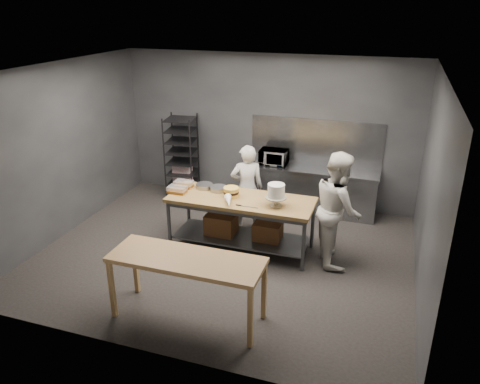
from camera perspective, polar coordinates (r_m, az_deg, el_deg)
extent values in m
plane|color=black|center=(7.88, -1.84, -7.54)|extent=(6.00, 6.00, 0.00)
cube|color=#4C4F54|center=(9.53, 3.31, 7.56)|extent=(6.00, 0.04, 3.00)
cube|color=brown|center=(7.67, 0.12, -0.97)|extent=(2.40, 0.90, 0.06)
cube|color=#47494C|center=(7.96, 0.12, -5.54)|extent=(2.25, 0.75, 0.03)
cylinder|color=#47494C|center=(7.94, -8.63, -4.03)|extent=(0.06, 0.06, 0.86)
cylinder|color=#47494C|center=(8.57, -6.30, -1.85)|extent=(0.06, 0.06, 0.86)
cylinder|color=#47494C|center=(7.28, 7.73, -6.58)|extent=(0.06, 0.06, 0.86)
cylinder|color=#47494C|center=(7.96, 8.84, -3.98)|extent=(0.06, 0.06, 0.86)
cube|color=brown|center=(8.01, -2.31, -3.88)|extent=(0.50, 0.40, 0.35)
cube|color=brown|center=(7.84, 3.42, -4.72)|extent=(0.45, 0.38, 0.30)
cube|color=#A06E42|center=(6.03, -6.57, -8.23)|extent=(2.00, 0.70, 0.06)
cube|color=#A06E42|center=(6.47, -15.34, -11.34)|extent=(0.06, 0.06, 0.84)
cube|color=#A06E42|center=(6.89, -12.62, -8.82)|extent=(0.06, 0.06, 0.84)
cube|color=#A06E42|center=(5.76, 1.26, -15.12)|extent=(0.06, 0.06, 0.84)
cube|color=#A06E42|center=(6.23, 2.94, -11.92)|extent=(0.06, 0.06, 0.84)
cube|color=slate|center=(9.21, 8.70, 2.77)|extent=(2.60, 0.60, 0.04)
cube|color=slate|center=(9.37, 8.54, 0.17)|extent=(2.56, 0.56, 0.86)
cube|color=slate|center=(9.35, 9.20, 6.06)|extent=(2.60, 0.02, 0.90)
cube|color=black|center=(9.93, -7.11, 4.28)|extent=(0.69, 0.73, 1.75)
cube|color=white|center=(10.04, -7.02, 2.46)|extent=(0.41, 0.30, 0.45)
imported|color=silver|center=(8.38, 0.85, 0.47)|extent=(0.69, 0.58, 1.61)
imported|color=silver|center=(7.45, 11.82, -1.97)|extent=(0.95, 1.07, 1.83)
imported|color=black|center=(9.30, 4.12, 4.28)|extent=(0.54, 0.37, 0.30)
cylinder|color=#AAA288|center=(7.38, 4.37, -1.66)|extent=(0.20, 0.20, 0.02)
cylinder|color=#AAA288|center=(7.35, 4.39, -1.16)|extent=(0.06, 0.06, 0.12)
cylinder|color=#AAA288|center=(7.33, 4.40, -0.67)|extent=(0.34, 0.34, 0.02)
cylinder|color=white|center=(7.28, 4.43, 0.17)|extent=(0.27, 0.27, 0.21)
cylinder|color=#F3C54D|center=(7.71, -1.08, -0.35)|extent=(0.26, 0.26, 0.06)
cylinder|color=black|center=(7.69, -1.08, 0.00)|extent=(0.26, 0.26, 0.04)
cylinder|color=#F3C54D|center=(7.67, -1.08, 0.34)|extent=(0.26, 0.26, 0.06)
cylinder|color=gray|center=(8.08, -4.37, 0.74)|extent=(0.29, 0.29, 0.07)
cylinder|color=gray|center=(7.95, -2.64, 0.42)|extent=(0.29, 0.29, 0.07)
cone|color=white|center=(7.39, -1.41, -1.15)|extent=(0.26, 0.40, 0.12)
cube|color=slate|center=(7.33, 1.17, -1.85)|extent=(0.28, 0.02, 0.00)
cube|color=black|center=(7.38, -0.16, -1.62)|extent=(0.09, 0.02, 0.02)
cube|color=#A97121|center=(7.94, -7.66, 0.09)|extent=(0.30, 0.20, 0.05)
cube|color=silver|center=(7.92, -7.68, 0.46)|extent=(0.31, 0.21, 0.06)
cube|color=#A97121|center=(8.17, -6.87, 0.78)|extent=(0.30, 0.20, 0.05)
cube|color=silver|center=(8.15, -6.89, 1.14)|extent=(0.31, 0.21, 0.06)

